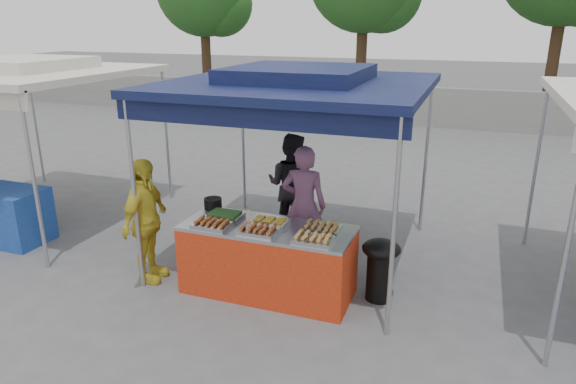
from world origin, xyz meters
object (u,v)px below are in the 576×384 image
(vendor_table, at_px, (268,260))
(vendor_woman, at_px, (304,206))
(cooking_pot, at_px, (213,203))
(wok_burner, at_px, (380,265))
(helper_man, at_px, (291,185))
(customer_person, at_px, (146,221))

(vendor_table, height_order, vendor_woman, vendor_woman)
(cooking_pot, bearing_deg, vendor_woman, 29.76)
(wok_burner, bearing_deg, helper_man, 149.20)
(cooking_pot, distance_m, helper_man, 1.55)
(vendor_table, distance_m, cooking_pot, 1.06)
(wok_burner, bearing_deg, vendor_woman, 163.01)
(vendor_table, height_order, customer_person, customer_person)
(wok_burner, relative_size, helper_man, 0.48)
(cooking_pot, relative_size, helper_man, 0.14)
(wok_burner, relative_size, vendor_woman, 0.46)
(cooking_pot, distance_m, wok_burner, 2.21)
(cooking_pot, bearing_deg, helper_man, 69.71)
(helper_man, bearing_deg, wok_burner, 140.92)
(vendor_woman, height_order, customer_person, vendor_woman)
(vendor_woman, distance_m, helper_man, 0.99)
(customer_person, bearing_deg, vendor_woman, -60.80)
(vendor_woman, bearing_deg, vendor_table, 74.41)
(cooking_pot, height_order, customer_person, customer_person)
(cooking_pot, relative_size, vendor_woman, 0.14)
(cooking_pot, relative_size, customer_person, 0.14)
(helper_man, bearing_deg, cooking_pot, 72.92)
(wok_burner, distance_m, vendor_woman, 1.35)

